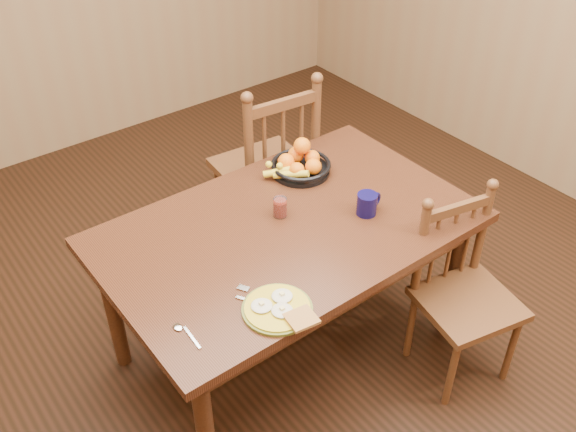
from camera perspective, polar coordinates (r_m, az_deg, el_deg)
room at (r=2.44m, az=0.00°, el=10.35°), size 4.52×5.02×2.72m
dining_table at (r=2.82m, az=0.00°, el=-2.19°), size 1.60×1.00×0.75m
chair_far at (r=3.55m, az=-1.81°, el=4.26°), size 0.53×0.51×1.07m
chair_near at (r=2.99m, az=15.32°, el=-6.76°), size 0.48×0.47×0.90m
breakfast_plate at (r=2.37m, az=-0.84°, el=-8.23°), size 0.26×0.29×0.04m
fork at (r=2.43m, az=-3.39°, el=-7.22°), size 0.08×0.18×0.00m
spoon at (r=2.34m, az=-9.36°, el=-10.01°), size 0.04×0.16×0.01m
coffee_mug at (r=2.82m, az=7.09°, el=1.11°), size 0.13×0.09×0.10m
juice_glass at (r=2.79m, az=-0.71°, el=0.75°), size 0.06×0.06×0.09m
fruit_bowl at (r=3.07m, az=1.06°, el=4.63°), size 0.32×0.29×0.17m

